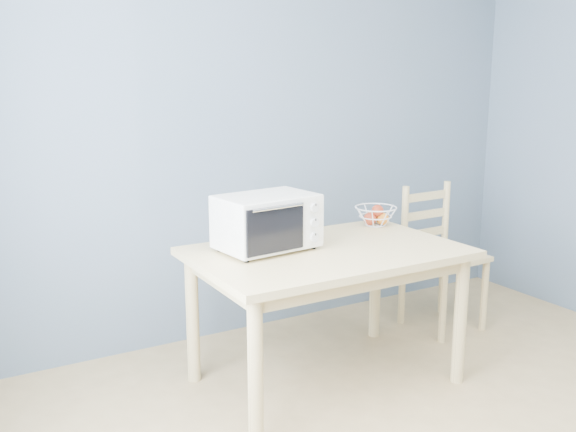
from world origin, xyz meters
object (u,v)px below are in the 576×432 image
dining_table (327,267)px  toaster_oven (264,222)px  dining_chair (439,258)px  fruit_basket (375,215)px

dining_table → toaster_oven: size_ratio=2.63×
dining_table → dining_chair: bearing=15.9°
dining_table → fruit_basket: bearing=28.9°
dining_table → dining_chair: (1.11, 0.31, -0.18)m
dining_table → fruit_basket: size_ratio=5.20×
toaster_oven → dining_chair: bearing=0.5°
toaster_oven → fruit_basket: toaster_oven is taller
dining_table → fruit_basket: 0.65m
toaster_oven → fruit_basket: 0.87m
toaster_oven → dining_chair: 1.48m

